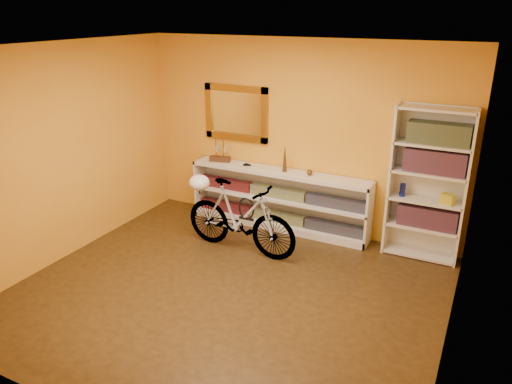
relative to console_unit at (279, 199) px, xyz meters
The scene contains 24 objects.
floor 1.88m from the console_unit, 83.60° to the right, with size 4.50×4.00×0.01m, color #31200D.
ceiling 2.84m from the console_unit, 83.60° to the right, with size 4.50×4.00×0.01m, color silver.
back_wall 0.92m from the console_unit, 43.02° to the left, with size 4.50×0.01×2.60m, color orange.
left_wall 2.88m from the console_unit, 138.50° to the right, with size 0.01×4.00×2.60m, color orange.
right_wall 3.18m from the console_unit, 36.44° to the right, with size 0.01×4.00×2.60m, color orange.
gilt_mirror 1.36m from the console_unit, 168.64° to the left, with size 0.98×0.06×0.78m, color olive.
wall_socket 1.13m from the console_unit, ahead, with size 0.09×0.01×0.09m, color silver.
console_unit is the anchor object (origin of this frame).
cd_row_lower 0.26m from the console_unit, 90.00° to the right, with size 2.50×0.13×0.14m, color black.
cd_row_upper 0.11m from the console_unit, 90.00° to the right, with size 2.50×0.13×0.14m, color navy.
model_ship 1.12m from the console_unit, behind, with size 0.30×0.11×0.35m, color #3A2110, non-canonical shape.
toy_car 0.65m from the console_unit, behind, with size 0.00×0.00×0.00m, color black.
bronze_ornament 0.62m from the console_unit, ahead, with size 0.07×0.07×0.38m, color #513B1C.
decorative_orb 0.64m from the console_unit, ahead, with size 0.08×0.08×0.08m, color #513B1C.
bookcase 2.01m from the console_unit, ahead, with size 0.90×0.30×1.90m, color silver, non-canonical shape.
book_row_a 2.00m from the console_unit, ahead, with size 0.70×0.22×0.26m, color maroon.
book_row_b 2.16m from the console_unit, ahead, with size 0.70×0.22×0.28m, color maroon.
book_row_c 2.31m from the console_unit, ahead, with size 0.70×0.22×0.25m, color #16374F.
travel_mug 1.72m from the console_unit, ahead, with size 0.07×0.07×0.16m, color #152297.
red_tin 2.08m from the console_unit, ahead, with size 0.15×0.15×0.20m, color maroon.
yellow_bag 2.23m from the console_unit, ahead, with size 0.16×0.10×0.12m, color gold.
bicycle 0.90m from the console_unit, 98.92° to the right, with size 1.60×0.41×0.94m, color silver.
helmet 1.20m from the console_unit, 131.35° to the right, with size 0.27×0.26×0.21m, color white.
u_lock 0.91m from the console_unit, 92.88° to the right, with size 0.22×0.22×0.02m, color black.
Camera 1 is at (2.36, -4.01, 2.96)m, focal length 34.20 mm.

